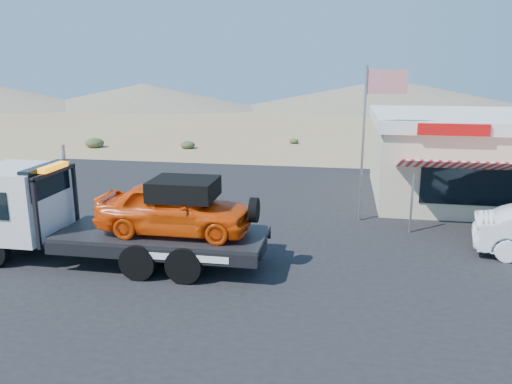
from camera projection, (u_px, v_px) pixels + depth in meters
The scene contains 7 objects.
ground at pixel (216, 254), 16.38m from camera, with size 120.00×120.00×0.00m, color #977856.
asphalt_lot at pixel (287, 228), 18.90m from camera, with size 32.00×24.00×0.02m, color black.
tow_truck at pixel (110, 212), 15.35m from camera, with size 9.07×2.69×3.03m.
jerky_store at pixel (488, 156), 22.69m from camera, with size 10.40×9.97×3.90m.
flagpole at pixel (370, 126), 18.92m from camera, with size 1.55×0.10×6.00m.
desert_scrub at pixel (24, 169), 28.42m from camera, with size 23.90×30.86×0.75m.
distant_hills at pixel (246, 96), 70.20m from camera, with size 126.00×48.00×4.20m.
Camera 1 is at (3.95, -14.92, 5.99)m, focal length 35.00 mm.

